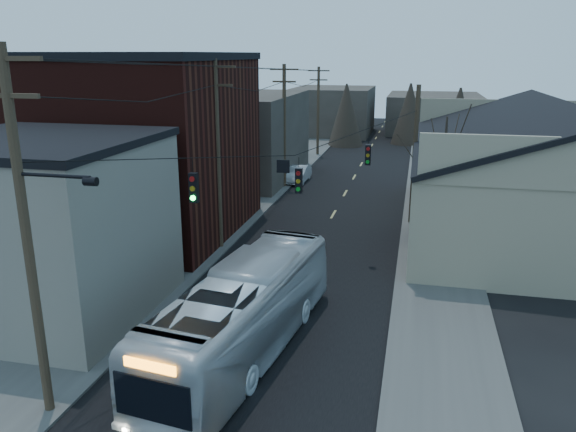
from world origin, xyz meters
name	(u,v)px	position (x,y,z in m)	size (l,w,h in m)	color
road_surface	(342,200)	(0.00, 30.00, 0.01)	(9.00, 110.00, 0.02)	black
sidewalk_left	(256,194)	(-6.50, 30.00, 0.06)	(4.00, 110.00, 0.12)	#474744
sidewalk_right	(434,204)	(6.50, 30.00, 0.06)	(4.00, 110.00, 0.12)	#474744
building_clapboard	(45,231)	(-9.00, 9.00, 3.50)	(8.00, 8.00, 7.00)	slate
building_brick	(147,148)	(-10.00, 20.00, 5.00)	(10.00, 12.00, 10.00)	black
building_left_far	(241,136)	(-9.50, 36.00, 3.50)	(9.00, 14.00, 7.00)	#36312B
warehouse	(553,188)	(13.00, 25.00, 2.70)	(16.16, 20.60, 7.73)	gray
building_far_left	(333,111)	(-6.00, 65.00, 3.00)	(10.00, 12.00, 6.00)	#36312B
building_far_right	(433,113)	(7.00, 70.00, 2.50)	(12.00, 14.00, 5.00)	#36312B
bare_tree	(442,187)	(6.50, 20.00, 3.60)	(0.40, 0.40, 7.20)	black
utility_lines	(281,142)	(-3.11, 24.14, 4.95)	(11.24, 45.28, 10.50)	#382B1E
bus	(244,312)	(-0.39, 7.56, 1.57)	(2.64, 11.30, 3.15)	silver
parked_car	(298,174)	(-4.30, 35.05, 0.67)	(1.42, 4.07, 1.34)	#B7BBBF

